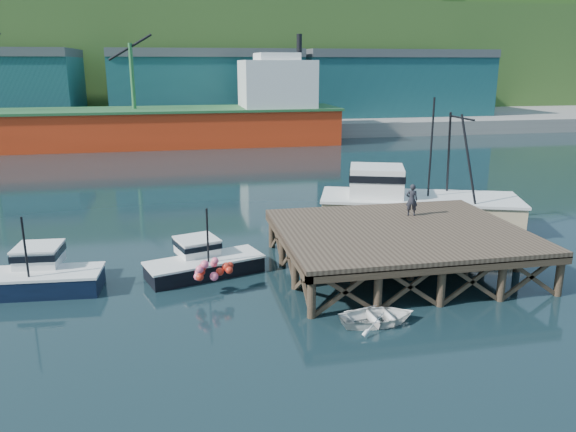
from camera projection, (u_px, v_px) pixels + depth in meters
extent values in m
plane|color=black|center=(292.00, 276.00, 27.55)|extent=(300.00, 300.00, 0.00)
cube|color=brown|center=(400.00, 231.00, 28.09)|extent=(12.00, 10.00, 0.25)
cube|color=#473828|center=(444.00, 269.00, 23.57)|extent=(12.00, 0.30, 0.35)
cylinder|color=#473828|center=(312.00, 299.00, 22.86)|extent=(0.36, 0.36, 2.60)
cylinder|color=#473828|center=(559.00, 279.00, 25.05)|extent=(0.36, 0.36, 2.60)
cylinder|color=#473828|center=(272.00, 233.00, 31.75)|extent=(0.36, 0.36, 2.60)
cylinder|color=#473828|center=(457.00, 222.00, 33.94)|extent=(0.36, 0.36, 2.60)
cube|color=gray|center=(206.00, 120.00, 93.48)|extent=(160.00, 40.00, 2.00)
cube|color=#1B575B|center=(206.00, 87.00, 87.31)|extent=(28.00, 16.00, 9.00)
cube|color=#1B575B|center=(388.00, 86.00, 93.07)|extent=(30.00, 16.00, 9.00)
cube|color=red|center=(119.00, 129.00, 70.06)|extent=(55.00, 9.50, 4.40)
cube|color=#26592D|center=(118.00, 110.00, 69.45)|extent=(55.50, 10.00, 0.30)
cube|color=silver|center=(276.00, 84.00, 72.51)|extent=(9.00, 9.00, 6.00)
cube|color=silver|center=(276.00, 58.00, 71.64)|extent=(5.00, 7.00, 1.20)
cylinder|color=black|center=(299.00, 44.00, 71.77)|extent=(0.70, 0.70, 2.50)
cube|color=#2D511E|center=(195.00, 59.00, 119.22)|extent=(220.00, 50.00, 22.00)
cube|color=black|center=(34.00, 283.00, 25.46)|extent=(6.00, 2.54, 0.91)
cube|color=silver|center=(33.00, 273.00, 25.33)|extent=(6.12, 2.59, 0.12)
cube|color=silver|center=(39.00, 257.00, 26.23)|extent=(2.04, 2.04, 0.91)
cube|color=black|center=(38.00, 253.00, 26.18)|extent=(2.16, 2.16, 0.30)
cylinder|color=black|center=(25.00, 248.00, 24.41)|extent=(0.10, 0.10, 2.83)
cube|color=black|center=(205.00, 267.00, 27.62)|extent=(5.94, 3.65, 0.77)
cube|color=silver|center=(204.00, 260.00, 27.51)|extent=(6.06, 3.72, 0.10)
cube|color=silver|center=(197.00, 247.00, 28.26)|extent=(2.33, 2.33, 0.77)
cube|color=black|center=(197.00, 244.00, 28.22)|extent=(2.46, 2.46, 0.26)
cylinder|color=black|center=(208.00, 236.00, 26.68)|extent=(0.10, 0.10, 2.75)
sphere|color=#FF5D81|center=(205.00, 274.00, 25.18)|extent=(0.36, 0.36, 0.36)
sphere|color=#FF5D81|center=(221.00, 268.00, 25.44)|extent=(0.36, 0.36, 0.36)
sphere|color=red|center=(214.00, 269.00, 24.93)|extent=(0.36, 0.36, 0.36)
cube|color=beige|center=(419.00, 213.00, 35.27)|extent=(12.65, 7.77, 1.96)
cube|color=silver|center=(420.00, 198.00, 35.00)|extent=(12.92, 8.05, 0.16)
cube|color=silver|center=(379.00, 185.00, 34.23)|extent=(4.07, 3.93, 1.96)
cube|color=black|center=(379.00, 178.00, 34.12)|extent=(4.21, 4.07, 0.43)
cylinder|color=black|center=(431.00, 151.00, 34.35)|extent=(0.12, 0.12, 6.52)
imported|color=white|center=(378.00, 316.00, 22.42)|extent=(3.19, 2.34, 0.64)
imported|color=black|center=(412.00, 200.00, 30.21)|extent=(0.73, 0.59, 1.74)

